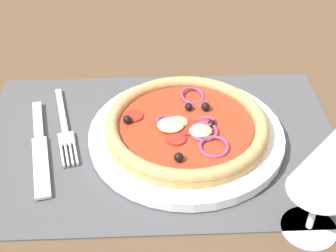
{
  "coord_description": "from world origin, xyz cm",
  "views": [
    {
      "loc": [
        1.0,
        50.73,
        43.45
      ],
      "look_at": [
        -1.08,
        0.0,
        2.85
      ],
      "focal_mm": 51.04,
      "sensor_mm": 36.0,
      "label": 1
    }
  ],
  "objects_px": {
    "fork": "(65,129)",
    "wine_glass": "(327,165)",
    "knife": "(40,147)",
    "plate": "(186,135)",
    "pizza": "(187,125)"
  },
  "relations": [
    {
      "from": "fork",
      "to": "wine_glass",
      "type": "bearing_deg",
      "value": 45.12
    },
    {
      "from": "fork",
      "to": "knife",
      "type": "xyz_separation_m",
      "value": [
        0.03,
        0.04,
        0.0
      ]
    },
    {
      "from": "knife",
      "to": "plate",
      "type": "bearing_deg",
      "value": 80.9
    },
    {
      "from": "fork",
      "to": "plate",
      "type": "bearing_deg",
      "value": 67.62
    },
    {
      "from": "wine_glass",
      "to": "fork",
      "type": "bearing_deg",
      "value": -31.88
    },
    {
      "from": "fork",
      "to": "knife",
      "type": "relative_size",
      "value": 0.9
    },
    {
      "from": "plate",
      "to": "pizza",
      "type": "relative_size",
      "value": 1.21
    },
    {
      "from": "wine_glass",
      "to": "pizza",
      "type": "bearing_deg",
      "value": -50.77
    },
    {
      "from": "fork",
      "to": "wine_glass",
      "type": "xyz_separation_m",
      "value": [
        -0.3,
        0.19,
        0.09
      ]
    },
    {
      "from": "pizza",
      "to": "wine_glass",
      "type": "xyz_separation_m",
      "value": [
        -0.13,
        0.16,
        0.07
      ]
    },
    {
      "from": "plate",
      "to": "pizza",
      "type": "xyz_separation_m",
      "value": [
        0.0,
        0.0,
        0.02
      ]
    },
    {
      "from": "knife",
      "to": "wine_glass",
      "type": "xyz_separation_m",
      "value": [
        -0.33,
        0.15,
        0.09
      ]
    },
    {
      "from": "knife",
      "to": "fork",
      "type": "bearing_deg",
      "value": 131.18
    },
    {
      "from": "pizza",
      "to": "wine_glass",
      "type": "relative_size",
      "value": 1.5
    },
    {
      "from": "pizza",
      "to": "fork",
      "type": "distance_m",
      "value": 0.18
    }
  ]
}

